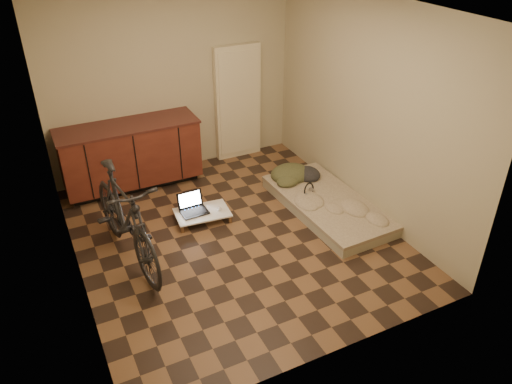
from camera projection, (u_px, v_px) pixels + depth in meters
name	position (u px, v px, depth m)	size (l,w,h in m)	color
room_shell	(231.00, 135.00, 5.26)	(3.50, 4.00, 2.60)	brown
cabinets	(131.00, 155.00, 6.72)	(1.84, 0.62, 0.91)	black
appliance_panel	(238.00, 103.00, 7.35)	(0.70, 0.10, 1.70)	#F2E7BF
bicycle	(124.00, 214.00, 5.25)	(0.54, 1.83, 1.18)	black
futon	(327.00, 205.00, 6.36)	(0.95, 1.89, 0.16)	#ADA68A
clothing_pile	(295.00, 169.00, 6.77)	(0.59, 0.49, 0.24)	#3F4327
headphones	(309.00, 190.00, 6.39)	(0.22, 0.20, 0.15)	black
lap_desk	(202.00, 213.00, 6.17)	(0.70, 0.49, 0.11)	brown
laptop	(193.00, 207.00, 6.16)	(0.33, 0.30, 0.22)	black
mouse	(219.00, 209.00, 6.19)	(0.06, 0.10, 0.03)	white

